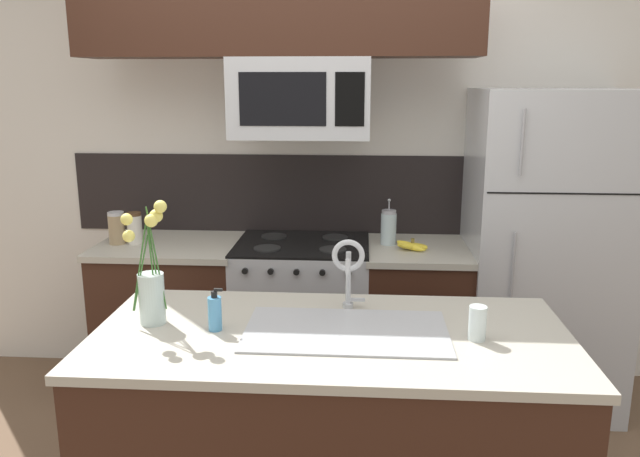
{
  "coord_description": "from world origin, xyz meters",
  "views": [
    {
      "loc": [
        0.34,
        -2.54,
        1.83
      ],
      "look_at": [
        0.15,
        0.27,
        1.16
      ],
      "focal_mm": 35.0,
      "sensor_mm": 36.0,
      "label": 1
    }
  ],
  "objects_px": {
    "microwave": "(301,98)",
    "flower_vase": "(151,287)",
    "banana_bunch": "(412,246)",
    "drinking_glass": "(477,323)",
    "storage_jar_medium": "(135,228)",
    "french_press": "(389,227)",
    "dish_soap_bottle": "(215,313)",
    "storage_jar_tall": "(117,228)",
    "stove_range": "(303,319)",
    "refrigerator": "(543,251)",
    "sink_faucet": "(348,265)"
  },
  "relations": [
    {
      "from": "refrigerator",
      "to": "drinking_glass",
      "type": "xyz_separation_m",
      "value": [
        -0.59,
        -1.31,
        0.08
      ]
    },
    {
      "from": "storage_jar_tall",
      "to": "dish_soap_bottle",
      "type": "height_order",
      "value": "storage_jar_tall"
    },
    {
      "from": "refrigerator",
      "to": "flower_vase",
      "type": "distance_m",
      "value": 2.21
    },
    {
      "from": "drinking_glass",
      "to": "storage_jar_medium",
      "type": "bearing_deg",
      "value": 143.94
    },
    {
      "from": "dish_soap_bottle",
      "to": "drinking_glass",
      "type": "distance_m",
      "value": 0.97
    },
    {
      "from": "french_press",
      "to": "flower_vase",
      "type": "height_order",
      "value": "flower_vase"
    },
    {
      "from": "storage_jar_medium",
      "to": "drinking_glass",
      "type": "relative_size",
      "value": 1.44
    },
    {
      "from": "storage_jar_medium",
      "to": "french_press",
      "type": "distance_m",
      "value": 1.46
    },
    {
      "from": "microwave",
      "to": "storage_jar_medium",
      "type": "bearing_deg",
      "value": -179.56
    },
    {
      "from": "storage_jar_tall",
      "to": "sink_faucet",
      "type": "bearing_deg",
      "value": -36.19
    },
    {
      "from": "flower_vase",
      "to": "microwave",
      "type": "bearing_deg",
      "value": 68.79
    },
    {
      "from": "sink_faucet",
      "to": "dish_soap_bottle",
      "type": "height_order",
      "value": "sink_faucet"
    },
    {
      "from": "drinking_glass",
      "to": "french_press",
      "type": "bearing_deg",
      "value": 101.36
    },
    {
      "from": "stove_range",
      "to": "storage_jar_tall",
      "type": "height_order",
      "value": "storage_jar_tall"
    },
    {
      "from": "storage_jar_medium",
      "to": "dish_soap_bottle",
      "type": "distance_m",
      "value": 1.45
    },
    {
      "from": "banana_bunch",
      "to": "dish_soap_bottle",
      "type": "distance_m",
      "value": 1.46
    },
    {
      "from": "storage_jar_tall",
      "to": "dish_soap_bottle",
      "type": "xyz_separation_m",
      "value": [
        0.86,
        -1.23,
        -0.02
      ]
    },
    {
      "from": "refrigerator",
      "to": "drinking_glass",
      "type": "bearing_deg",
      "value": -114.43
    },
    {
      "from": "storage_jar_tall",
      "to": "french_press",
      "type": "height_order",
      "value": "french_press"
    },
    {
      "from": "storage_jar_tall",
      "to": "refrigerator",
      "type": "bearing_deg",
      "value": 1.39
    },
    {
      "from": "french_press",
      "to": "flower_vase",
      "type": "distance_m",
      "value": 1.59
    },
    {
      "from": "microwave",
      "to": "refrigerator",
      "type": "xyz_separation_m",
      "value": [
        1.36,
        0.04,
        -0.84
      ]
    },
    {
      "from": "storage_jar_tall",
      "to": "storage_jar_medium",
      "type": "xyz_separation_m",
      "value": [
        0.1,
        0.01,
        -0.0
      ]
    },
    {
      "from": "microwave",
      "to": "flower_vase",
      "type": "height_order",
      "value": "microwave"
    },
    {
      "from": "stove_range",
      "to": "dish_soap_bottle",
      "type": "distance_m",
      "value": 1.38
    },
    {
      "from": "dish_soap_bottle",
      "to": "refrigerator",
      "type": "bearing_deg",
      "value": 39.42
    },
    {
      "from": "dish_soap_bottle",
      "to": "sink_faucet",
      "type": "bearing_deg",
      "value": 25.26
    },
    {
      "from": "storage_jar_tall",
      "to": "drinking_glass",
      "type": "xyz_separation_m",
      "value": [
        1.83,
        -1.25,
        -0.03
      ]
    },
    {
      "from": "refrigerator",
      "to": "storage_jar_medium",
      "type": "relative_size",
      "value": 9.72
    },
    {
      "from": "drinking_glass",
      "to": "refrigerator",
      "type": "bearing_deg",
      "value": 65.57
    },
    {
      "from": "dish_soap_bottle",
      "to": "flower_vase",
      "type": "relative_size",
      "value": 0.34
    },
    {
      "from": "refrigerator",
      "to": "drinking_glass",
      "type": "distance_m",
      "value": 1.44
    },
    {
      "from": "storage_jar_tall",
      "to": "flower_vase",
      "type": "xyz_separation_m",
      "value": [
        0.61,
        -1.18,
        0.05
      ]
    },
    {
      "from": "french_press",
      "to": "stove_range",
      "type": "bearing_deg",
      "value": -173.04
    },
    {
      "from": "microwave",
      "to": "refrigerator",
      "type": "height_order",
      "value": "microwave"
    },
    {
      "from": "microwave",
      "to": "storage_jar_medium",
      "type": "height_order",
      "value": "microwave"
    },
    {
      "from": "storage_jar_tall",
      "to": "french_press",
      "type": "bearing_deg",
      "value": 3.62
    },
    {
      "from": "microwave",
      "to": "banana_bunch",
      "type": "bearing_deg",
      "value": -3.73
    },
    {
      "from": "stove_range",
      "to": "french_press",
      "type": "bearing_deg",
      "value": 6.96
    },
    {
      "from": "banana_bunch",
      "to": "drinking_glass",
      "type": "height_order",
      "value": "drinking_glass"
    },
    {
      "from": "microwave",
      "to": "french_press",
      "type": "distance_m",
      "value": 0.88
    },
    {
      "from": "storage_jar_medium",
      "to": "sink_faucet",
      "type": "distance_m",
      "value": 1.61
    },
    {
      "from": "microwave",
      "to": "sink_faucet",
      "type": "distance_m",
      "value": 1.22
    },
    {
      "from": "refrigerator",
      "to": "microwave",
      "type": "bearing_deg",
      "value": -178.27
    },
    {
      "from": "dish_soap_bottle",
      "to": "french_press",
      "type": "bearing_deg",
      "value": 62.21
    },
    {
      "from": "stove_range",
      "to": "microwave",
      "type": "distance_m",
      "value": 1.27
    },
    {
      "from": "refrigerator",
      "to": "banana_bunch",
      "type": "height_order",
      "value": "refrigerator"
    },
    {
      "from": "storage_jar_medium",
      "to": "flower_vase",
      "type": "bearing_deg",
      "value": -66.99
    },
    {
      "from": "banana_bunch",
      "to": "drinking_glass",
      "type": "xyz_separation_m",
      "value": [
        0.14,
        -1.23,
        0.04
      ]
    },
    {
      "from": "sink_faucet",
      "to": "banana_bunch",
      "type": "bearing_deg",
      "value": 71.02
    }
  ]
}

